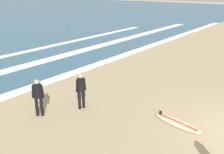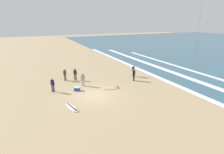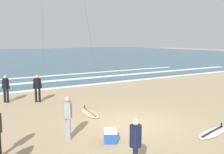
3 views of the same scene
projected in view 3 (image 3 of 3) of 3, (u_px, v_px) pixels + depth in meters
ground_plane at (132, 123)px, 12.12m from camera, size 160.00×160.00×0.00m
wave_foam_shoreline at (51, 89)px, 20.49m from camera, size 58.71×0.82×0.01m
wave_foam_mid_break at (28, 83)px, 23.16m from camera, size 51.33×1.03×0.01m
wave_foam_outer_break at (17, 78)px, 25.92m from camera, size 39.14×0.76×0.01m
surfer_left_far at (6, 86)px, 15.92m from camera, size 0.41×0.44×1.60m
surfer_background_far at (135, 141)px, 7.31m from camera, size 0.39×0.45×1.60m
surfer_left_near at (68, 114)px, 10.04m from camera, size 0.32×0.51×1.60m
surfer_mid_group at (37, 86)px, 16.03m from camera, size 0.51×0.32×1.60m
surfboard_left_pile at (90, 113)px, 13.62m from camera, size 0.96×2.17×0.25m
surfboard_near_water at (213, 132)px, 10.76m from camera, size 2.18×1.06×0.25m
cooler_box at (110, 136)px, 9.89m from camera, size 0.69×0.75×0.44m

